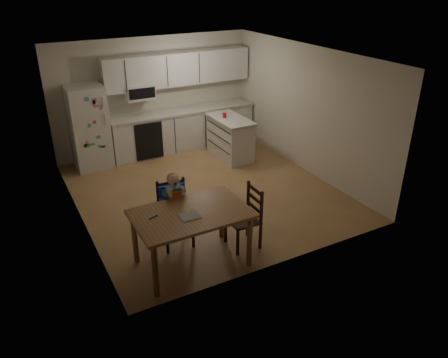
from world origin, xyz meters
name	(u,v)px	position (x,y,z in m)	size (l,w,h in m)	color
room	(192,120)	(0.00, 0.48, 1.25)	(4.52, 5.01, 2.51)	#996641
refrigerator	(89,128)	(-1.55, 2.15, 0.85)	(0.72, 0.70, 1.70)	silver
kitchen_run	(180,111)	(0.50, 2.24, 0.88)	(3.37, 0.62, 2.15)	silver
kitchen_island	(230,138)	(1.23, 1.22, 0.45)	(0.63, 1.20, 0.89)	silver
red_cup	(224,115)	(1.14, 1.33, 0.94)	(0.08, 0.08, 0.10)	red
dining_table	(191,220)	(-1.13, -1.92, 0.72)	(1.54, 0.99, 0.83)	olive
napkin	(190,216)	(-1.19, -2.01, 0.83)	(0.26, 0.22, 0.01)	#A6A6AB
toddler_spoon	(153,217)	(-1.63, -1.81, 0.84)	(0.02, 0.02, 0.12)	#1D41B8
chair_booster	(174,201)	(-1.13, -1.30, 0.70)	(0.48, 0.48, 1.16)	black
chair_side	(249,213)	(-0.19, -1.87, 0.54)	(0.43, 0.43, 0.95)	black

